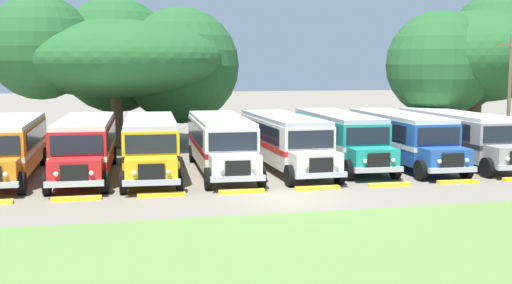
# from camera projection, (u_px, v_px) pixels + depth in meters

# --- Properties ---
(ground_plane) EXTENTS (220.00, 220.00, 0.00)m
(ground_plane) POSITION_uv_depth(u_px,v_px,m) (289.00, 198.00, 25.90)
(ground_plane) COLOR slate
(foreground_grass_strip) EXTENTS (80.00, 10.59, 0.01)m
(foreground_grass_strip) POSITION_uv_depth(u_px,v_px,m) (362.00, 253.00, 18.33)
(foreground_grass_strip) COLOR olive
(foreground_grass_strip) RESTS_ON ground_plane
(parked_bus_slot_0) EXTENTS (2.69, 10.84, 2.82)m
(parked_bus_slot_0) POSITION_uv_depth(u_px,v_px,m) (9.00, 145.00, 30.85)
(parked_bus_slot_0) COLOR orange
(parked_bus_slot_0) RESTS_ON ground_plane
(parked_bus_slot_1) EXTENTS (3.05, 10.89, 2.82)m
(parked_bus_slot_1) POSITION_uv_depth(u_px,v_px,m) (86.00, 144.00, 31.27)
(parked_bus_slot_1) COLOR red
(parked_bus_slot_1) RESTS_ON ground_plane
(parked_bus_slot_2) EXTENTS (3.15, 10.90, 2.82)m
(parked_bus_slot_2) POSITION_uv_depth(u_px,v_px,m) (151.00, 143.00, 31.57)
(parked_bus_slot_2) COLOR yellow
(parked_bus_slot_2) RESTS_ON ground_plane
(parked_bus_slot_3) EXTENTS (3.00, 10.88, 2.82)m
(parked_bus_slot_3) POSITION_uv_depth(u_px,v_px,m) (220.00, 141.00, 32.46)
(parked_bus_slot_3) COLOR silver
(parked_bus_slot_3) RESTS_ON ground_plane
(parked_bus_slot_4) EXTENTS (2.89, 10.87, 2.82)m
(parked_bus_slot_4) POSITION_uv_depth(u_px,v_px,m) (284.00, 139.00, 33.24)
(parked_bus_slot_4) COLOR silver
(parked_bus_slot_4) RESTS_ON ground_plane
(parked_bus_slot_5) EXTENTS (2.89, 10.86, 2.82)m
(parked_bus_slot_5) POSITION_uv_depth(u_px,v_px,m) (339.00, 136.00, 34.76)
(parked_bus_slot_5) COLOR teal
(parked_bus_slot_5) RESTS_ON ground_plane
(parked_bus_slot_6) EXTENTS (2.82, 10.86, 2.82)m
(parked_bus_slot_6) POSITION_uv_depth(u_px,v_px,m) (400.00, 136.00, 34.69)
(parked_bus_slot_6) COLOR #23519E
(parked_bus_slot_6) RESTS_ON ground_plane
(parked_bus_slot_7) EXTENTS (2.71, 10.84, 2.82)m
(parked_bus_slot_7) POSITION_uv_depth(u_px,v_px,m) (457.00, 135.00, 35.49)
(parked_bus_slot_7) COLOR #9E9993
(parked_bus_slot_7) RESTS_ON ground_plane
(curb_wheelstop_1) EXTENTS (2.00, 0.36, 0.15)m
(curb_wheelstop_1) POSITION_uv_depth(u_px,v_px,m) (76.00, 199.00, 25.50)
(curb_wheelstop_1) COLOR yellow
(curb_wheelstop_1) RESTS_ON ground_plane
(curb_wheelstop_2) EXTENTS (2.00, 0.36, 0.15)m
(curb_wheelstop_2) POSITION_uv_depth(u_px,v_px,m) (161.00, 195.00, 26.24)
(curb_wheelstop_2) COLOR yellow
(curb_wheelstop_2) RESTS_ON ground_plane
(curb_wheelstop_3) EXTENTS (2.00, 0.36, 0.15)m
(curb_wheelstop_3) POSITION_uv_depth(u_px,v_px,m) (242.00, 191.00, 26.99)
(curb_wheelstop_3) COLOR yellow
(curb_wheelstop_3) RESTS_ON ground_plane
(curb_wheelstop_4) EXTENTS (2.00, 0.36, 0.15)m
(curb_wheelstop_4) POSITION_uv_depth(u_px,v_px,m) (317.00, 188.00, 27.73)
(curb_wheelstop_4) COLOR yellow
(curb_wheelstop_4) RESTS_ON ground_plane
(curb_wheelstop_5) EXTENTS (2.00, 0.36, 0.15)m
(curb_wheelstop_5) POSITION_uv_depth(u_px,v_px,m) (389.00, 185.00, 28.48)
(curb_wheelstop_5) COLOR yellow
(curb_wheelstop_5) RESTS_ON ground_plane
(curb_wheelstop_6) EXTENTS (2.00, 0.36, 0.15)m
(curb_wheelstop_6) POSITION_uv_depth(u_px,v_px,m) (458.00, 182.00, 29.22)
(curb_wheelstop_6) COLOR yellow
(curb_wheelstop_6) RESTS_ON ground_plane
(broad_shade_tree) EXTENTS (16.32, 13.90, 10.30)m
(broad_shade_tree) POSITION_uv_depth(u_px,v_px,m) (123.00, 58.00, 42.38)
(broad_shade_tree) COLOR brown
(broad_shade_tree) RESTS_ON ground_plane
(secondary_tree) EXTENTS (12.91, 11.55, 10.68)m
(secondary_tree) POSITION_uv_depth(u_px,v_px,m) (471.00, 57.00, 42.90)
(secondary_tree) COLOR brown
(secondary_tree) RESTS_ON ground_plane
(utility_pole) EXTENTS (1.80, 0.20, 7.24)m
(utility_pole) POSITION_uv_depth(u_px,v_px,m) (509.00, 93.00, 36.50)
(utility_pole) COLOR brown
(utility_pole) RESTS_ON ground_plane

